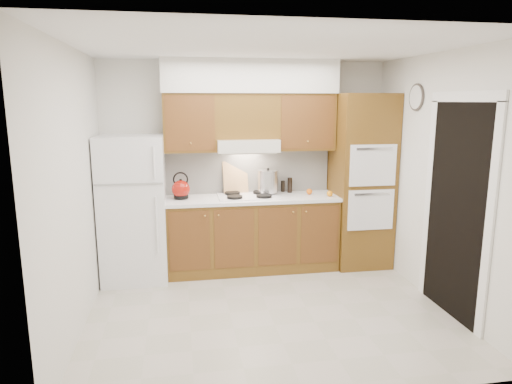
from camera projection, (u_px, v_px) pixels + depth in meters
floor at (268, 310)px, 4.69m from camera, size 3.60×3.60×0.00m
ceiling at (270, 46)px, 4.18m from camera, size 3.60×3.60×0.00m
wall_back at (246, 165)px, 5.88m from camera, size 3.60×0.02×2.60m
wall_left at (75, 192)px, 4.14m from camera, size 0.02×3.00×2.60m
wall_right at (439, 180)px, 4.73m from camera, size 0.02×3.00×2.60m
fridge at (134, 208)px, 5.39m from camera, size 0.75×0.72×1.72m
base_cabinets at (252, 235)px, 5.76m from camera, size 2.11×0.60×0.90m
countertop at (252, 198)px, 5.66m from camera, size 2.13×0.62×0.04m
backsplash at (249, 171)px, 5.89m from camera, size 2.11×0.03×0.56m
oven_cabinet at (361, 181)px, 5.84m from camera, size 0.70×0.65×2.20m
upper_cab_left at (190, 123)px, 5.50m from camera, size 0.63×0.33×0.70m
upper_cab_right at (304, 122)px, 5.73m from camera, size 0.73×0.33×0.70m
range_hood at (247, 145)px, 5.61m from camera, size 0.75×0.45×0.15m
upper_cab_over_hood at (246, 116)px, 5.60m from camera, size 0.75×0.33×0.55m
soffit at (250, 76)px, 5.50m from camera, size 2.13×0.36×0.40m
cooktop at (248, 196)px, 5.67m from camera, size 0.74×0.50×0.01m
doorway at (456, 212)px, 4.44m from camera, size 0.02×0.90×2.10m
wall_clock at (417, 97)px, 5.09m from camera, size 0.02×0.30×0.30m
kettle at (181, 189)px, 5.52m from camera, size 0.23×0.23×0.22m
cutting_board at (235, 178)px, 5.84m from camera, size 0.33×0.15×0.42m
stock_pot at (268, 181)px, 5.78m from camera, size 0.29×0.29×0.27m
condiment_a at (274, 185)px, 5.94m from camera, size 0.07×0.07×0.20m
condiment_b at (290, 185)px, 5.91m from camera, size 0.08×0.08×0.20m
condiment_c at (283, 186)px, 5.97m from camera, size 0.05×0.05×0.14m
orange_near at (330, 194)px, 5.67m from camera, size 0.08×0.08×0.07m
orange_far at (309, 192)px, 5.80m from camera, size 0.08×0.08×0.07m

